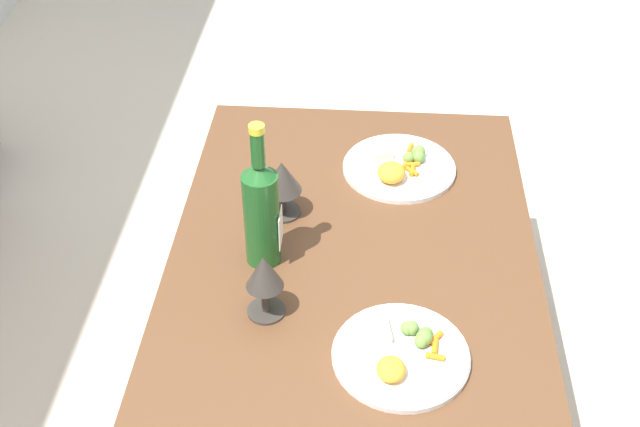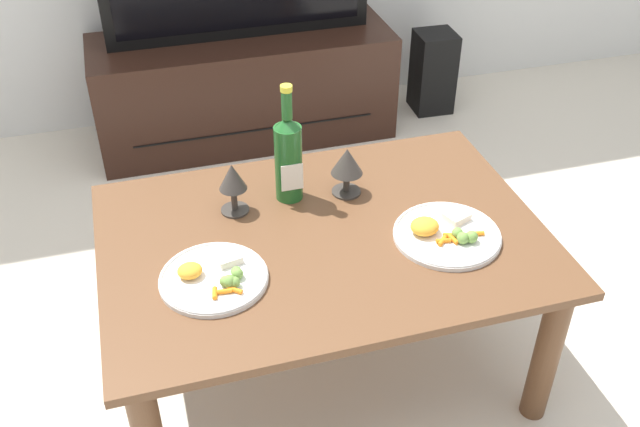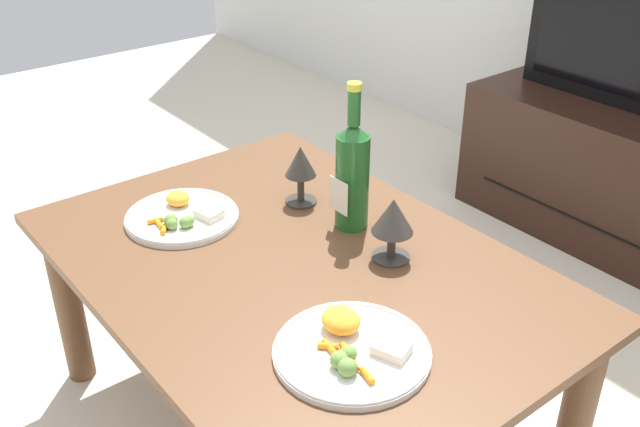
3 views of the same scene
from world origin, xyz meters
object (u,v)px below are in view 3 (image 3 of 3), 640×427
(dinner_plate_right, at_px, (351,348))
(wine_bottle, at_px, (352,172))
(goblet_left, at_px, (300,165))
(dining_table, at_px, (296,292))
(goblet_right, at_px, (393,219))
(dinner_plate_left, at_px, (182,216))

(dinner_plate_right, bearing_deg, wine_bottle, 139.60)
(goblet_left, bearing_deg, wine_bottle, 8.74)
(dining_table, bearing_deg, dinner_plate_right, -18.43)
(wine_bottle, relative_size, goblet_right, 2.39)
(goblet_right, distance_m, dinner_plate_left, 0.51)
(dining_table, height_order, goblet_right, goblet_right)
(goblet_left, height_order, dinner_plate_right, goblet_left)
(dining_table, xyz_separation_m, dinner_plate_left, (-0.31, -0.10, 0.09))
(wine_bottle, xyz_separation_m, goblet_left, (-0.16, -0.02, -0.04))
(goblet_right, relative_size, dinner_plate_right, 0.51)
(goblet_right, xyz_separation_m, dinner_plate_right, (0.19, -0.27, -0.08))
(wine_bottle, bearing_deg, dining_table, -77.55)
(goblet_left, bearing_deg, dinner_plate_right, -28.07)
(wine_bottle, height_order, goblet_left, wine_bottle)
(wine_bottle, xyz_separation_m, goblet_right, (0.16, -0.02, -0.04))
(wine_bottle, relative_size, dinner_plate_right, 1.22)
(wine_bottle, height_order, dinner_plate_right, wine_bottle)
(goblet_left, relative_size, dinner_plate_left, 0.56)
(dinner_plate_right, bearing_deg, goblet_right, 124.58)
(dining_table, bearing_deg, wine_bottle, 102.45)
(dining_table, distance_m, goblet_right, 0.27)
(dining_table, distance_m, wine_bottle, 0.30)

